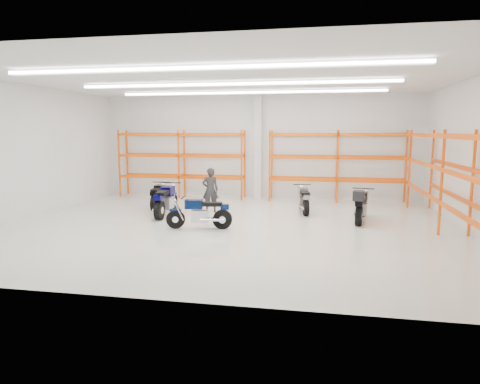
% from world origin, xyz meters
% --- Properties ---
extents(ground, '(14.00, 14.00, 0.00)m').
position_xyz_m(ground, '(0.00, 0.00, 0.00)').
color(ground, silver).
rests_on(ground, ground).
extents(room_shell, '(14.02, 12.02, 4.51)m').
position_xyz_m(room_shell, '(0.00, 0.03, 3.28)').
color(room_shell, white).
rests_on(room_shell, ground).
extents(motorcycle_main, '(2.02, 0.67, 0.99)m').
position_xyz_m(motorcycle_main, '(-0.79, -0.49, 0.46)').
color(motorcycle_main, black).
rests_on(motorcycle_main, ground).
extents(motorcycle_back_a, '(0.65, 1.96, 0.96)m').
position_xyz_m(motorcycle_back_a, '(-3.42, 2.61, 0.45)').
color(motorcycle_back_a, black).
rests_on(motorcycle_back_a, ground).
extents(motorcycle_back_b, '(0.76, 2.28, 1.12)m').
position_xyz_m(motorcycle_back_b, '(-2.58, 1.19, 0.52)').
color(motorcycle_back_b, black).
rests_on(motorcycle_back_b, ground).
extents(motorcycle_back_c, '(0.67, 1.98, 0.98)m').
position_xyz_m(motorcycle_back_c, '(2.14, 2.73, 0.46)').
color(motorcycle_back_c, black).
rests_on(motorcycle_back_c, ground).
extents(motorcycle_back_d, '(0.81, 2.21, 1.14)m').
position_xyz_m(motorcycle_back_d, '(4.03, 1.37, 0.55)').
color(motorcycle_back_d, black).
rests_on(motorcycle_back_d, ground).
extents(standing_man, '(0.70, 0.58, 1.63)m').
position_xyz_m(standing_man, '(-1.22, 2.19, 0.82)').
color(standing_man, black).
rests_on(standing_man, ground).
extents(structural_column, '(0.32, 0.32, 4.50)m').
position_xyz_m(structural_column, '(0.00, 5.82, 2.25)').
color(structural_column, white).
rests_on(structural_column, ground).
extents(pallet_racking_back_left, '(5.67, 0.87, 3.00)m').
position_xyz_m(pallet_racking_back_left, '(-3.40, 5.48, 1.79)').
color(pallet_racking_back_left, '#F44B00').
rests_on(pallet_racking_back_left, ground).
extents(pallet_racking_back_right, '(5.67, 0.87, 3.00)m').
position_xyz_m(pallet_racking_back_right, '(3.40, 5.48, 1.79)').
color(pallet_racking_back_right, '#F44B00').
rests_on(pallet_racking_back_right, ground).
extents(pallet_racking_side, '(0.87, 9.07, 3.00)m').
position_xyz_m(pallet_racking_side, '(6.48, 0.00, 1.81)').
color(pallet_racking_side, '#F44B00').
rests_on(pallet_racking_side, ground).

